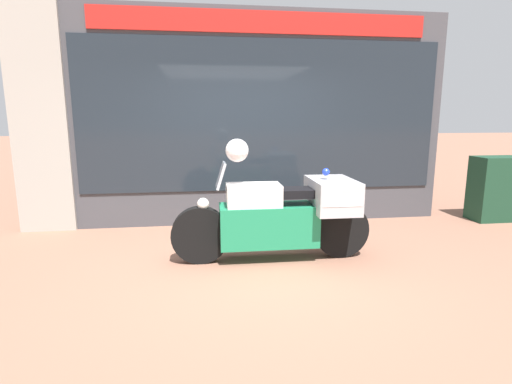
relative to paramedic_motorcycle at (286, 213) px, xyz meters
name	(u,v)px	position (x,y,z in m)	size (l,w,h in m)	color
ground_plane	(256,264)	(-0.38, -0.13, -0.57)	(60.00, 60.00, 0.00)	#8E604C
shop_building	(214,119)	(-0.77, 1.86, 1.09)	(6.61, 0.55, 3.30)	#424247
window_display	(258,192)	(-0.06, 1.90, -0.11)	(5.37, 0.30, 1.93)	slate
paramedic_motorcycle	(286,213)	(0.00, 0.00, 0.00)	(2.39, 0.79, 1.19)	black
utility_cabinet	(496,189)	(3.81, 1.32, -0.04)	(0.76, 0.45, 1.06)	#193D28
white_helmet	(237,150)	(-0.58, 0.01, 0.76)	(0.27, 0.27, 0.27)	white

